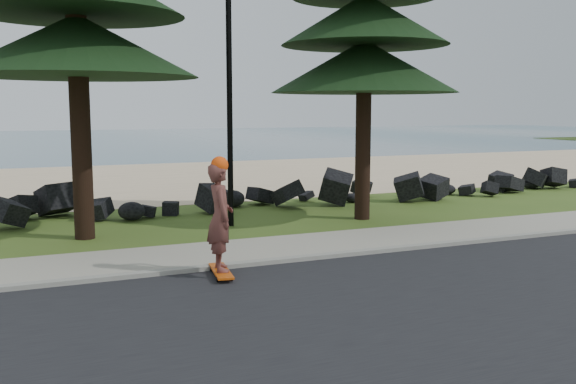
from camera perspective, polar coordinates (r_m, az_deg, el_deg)
name	(u,v)px	position (r m, az deg, el deg)	size (l,w,h in m)	color
ground	(280,252)	(13.07, -0.68, -5.35)	(160.00, 160.00, 0.00)	#3B581B
road	(405,317)	(9.22, 10.32, -10.89)	(160.00, 7.00, 0.02)	black
kerb	(299,259)	(12.25, 0.94, -5.98)	(160.00, 0.20, 0.10)	gray
sidewalk	(277,248)	(13.24, -1.02, -5.01)	(160.00, 2.00, 0.08)	#A19986
beach_sand	(144,180)	(26.88, -12.64, 1.07)	(160.00, 15.00, 0.01)	tan
ocean	(70,140)	(63.03, -18.84, 4.39)	(160.00, 58.00, 0.01)	#3F6778
seawall_boulders	(204,212)	(18.27, -7.44, -1.74)	(60.00, 2.40, 1.10)	black
lamp_post	(229,56)	(15.80, -5.27, 11.91)	(0.25, 0.14, 8.14)	black
skateboarder	(220,218)	(11.01, -6.04, -2.28)	(0.53, 1.14, 2.07)	#BD470B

